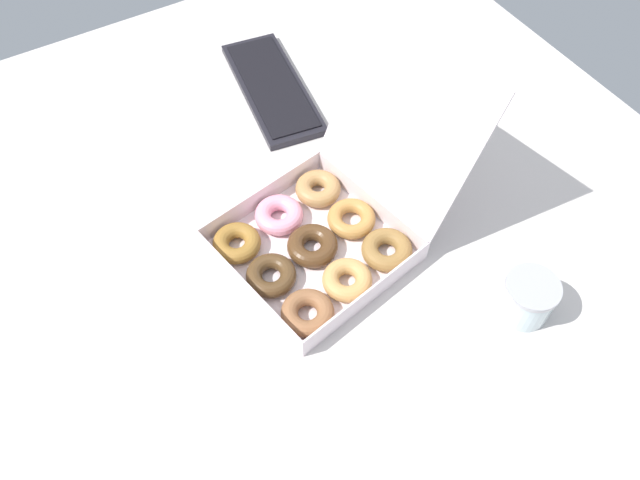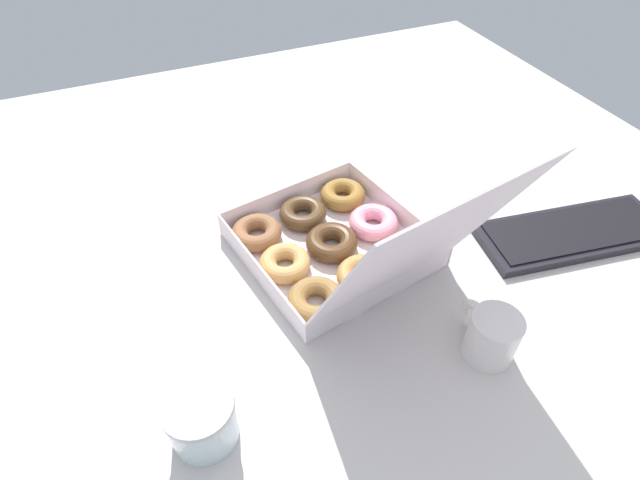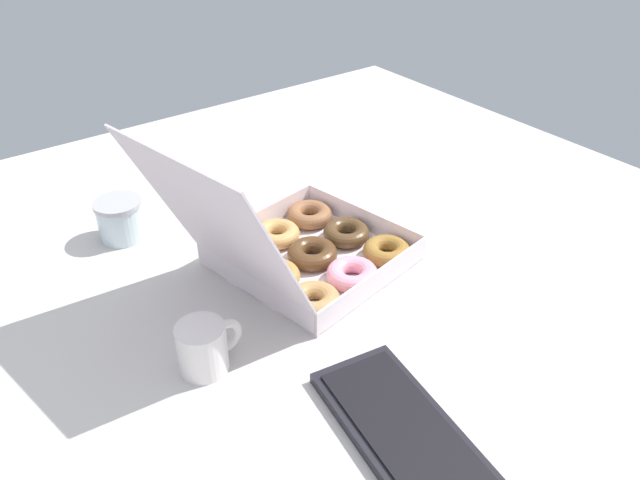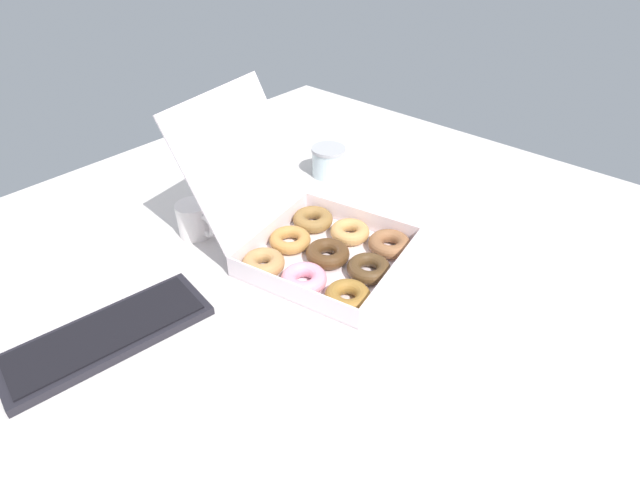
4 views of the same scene
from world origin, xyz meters
TOP-DOWN VIEW (x-y plane):
  - ground_plane at (0.00, 0.00)cm, footprint 180.00×180.00cm
  - donut_box at (2.30, 5.03)cm, footprint 40.82×52.40cm
  - keyboard at (-43.89, 18.41)cm, footprint 40.29×20.07cm
  - coffee_mug at (-10.86, 34.02)cm, footprint 8.10×11.58cm
  - glass_jar at (34.58, 29.86)cm, footprint 10.04×10.04cm
  - paper_napkin at (18.25, -25.13)cm, footprint 13.77×13.24cm

SIDE VIEW (x-z plane):
  - ground_plane at x=0.00cm, z-range -2.00..0.00cm
  - paper_napkin at x=18.25cm, z-range 0.00..0.15cm
  - keyboard at x=-43.89cm, z-range -0.04..2.16cm
  - donut_box at x=2.30cm, z-range -13.65..21.24cm
  - coffee_mug at x=-10.86cm, z-range 0.11..8.79cm
  - glass_jar at x=34.58cm, z-range 0.04..8.89cm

